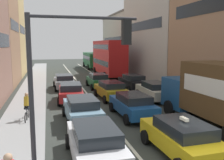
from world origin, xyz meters
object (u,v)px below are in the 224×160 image
(hatchback_centre_lane_third, at_px, (111,90))
(cyclist_on_sidewalk, at_px, (27,107))
(sedan_right_lane_behind_truck, at_px, (155,90))
(bus_far_queue_secondary, at_px, (93,59))
(taxi_centre_lane_front, at_px, (181,137))
(sedan_left_lane_third, at_px, (71,92))
(sedan_left_lane_front, at_px, (95,142))
(wagon_right_lane_far, at_px, (133,81))
(sedan_centre_lane_second, at_px, (133,104))
(traffic_light_pole, at_px, (70,67))
(bus_mid_queue_primary, at_px, (108,57))
(removalist_box_truck, at_px, (218,92))
(sedan_left_lane_fourth, at_px, (64,81))
(coupe_centre_lane_fourth, at_px, (98,80))
(wagon_left_lane_second, at_px, (82,109))

(hatchback_centre_lane_third, distance_m, cyclist_on_sidewalk, 7.82)
(sedan_right_lane_behind_truck, xyz_separation_m, bus_far_queue_secondary, (-0.06, 28.30, 0.96))
(taxi_centre_lane_front, xyz_separation_m, sedan_left_lane_third, (-3.48, 10.95, -0.00))
(sedan_right_lane_behind_truck, bearing_deg, sedan_left_lane_front, 145.08)
(wagon_right_lane_far, relative_size, cyclist_on_sidewalk, 2.52)
(sedan_centre_lane_second, relative_size, bus_far_queue_secondary, 0.41)
(sedan_right_lane_behind_truck, bearing_deg, cyclist_on_sidewalk, 110.19)
(traffic_light_pole, distance_m, bus_mid_queue_primary, 27.12)
(removalist_box_truck, height_order, sedan_left_lane_third, removalist_box_truck)
(taxi_centre_lane_front, xyz_separation_m, sedan_left_lane_fourth, (-3.62, 16.80, -0.00))
(taxi_centre_lane_front, xyz_separation_m, sedan_centre_lane_second, (-0.10, 5.69, -0.00))
(removalist_box_truck, distance_m, coupe_centre_lane_fourth, 14.65)
(sedan_left_lane_front, height_order, coupe_centre_lane_fourth, same)
(coupe_centre_lane_fourth, relative_size, bus_far_queue_secondary, 0.41)
(wagon_left_lane_second, bearing_deg, sedan_left_lane_fourth, 0.22)
(wagon_left_lane_second, relative_size, sedan_left_lane_fourth, 1.00)
(cyclist_on_sidewalk, bearing_deg, sedan_centre_lane_second, -91.22)
(taxi_centre_lane_front, relative_size, wagon_right_lane_far, 1.00)
(sedan_left_lane_fourth, xyz_separation_m, wagon_right_lane_far, (6.83, -1.85, 0.00))
(sedan_centre_lane_second, bearing_deg, removalist_box_truck, -131.82)
(sedan_left_lane_front, bearing_deg, sedan_left_lane_fourth, 0.51)
(wagon_left_lane_second, distance_m, hatchback_centre_lane_third, 6.41)
(sedan_left_lane_fourth, bearing_deg, sedan_right_lane_behind_truck, -136.50)
(removalist_box_truck, xyz_separation_m, sedan_left_lane_fourth, (-7.29, 14.23, -1.18))
(traffic_light_pole, distance_m, sedan_centre_lane_second, 8.21)
(wagon_left_lane_second, bearing_deg, sedan_left_lane_front, 176.57)
(traffic_light_pole, height_order, sedan_left_lane_third, traffic_light_pole)
(sedan_centre_lane_second, distance_m, sedan_left_lane_fourth, 11.66)
(removalist_box_truck, xyz_separation_m, taxi_centre_lane_front, (-3.66, -2.57, -1.18))
(sedan_centre_lane_second, distance_m, sedan_right_lane_behind_truck, 5.33)
(sedan_right_lane_behind_truck, bearing_deg, wagon_left_lane_second, 124.39)
(sedan_centre_lane_second, distance_m, coupe_centre_lane_fourth, 10.99)
(sedan_right_lane_behind_truck, height_order, cyclist_on_sidewalk, cyclist_on_sidewalk)
(sedan_centre_lane_second, relative_size, sedan_right_lane_behind_truck, 1.01)
(bus_far_queue_secondary, bearing_deg, sedan_left_lane_fourth, 163.77)
(traffic_light_pole, height_order, wagon_right_lane_far, traffic_light_pole)
(sedan_centre_lane_second, bearing_deg, sedan_left_lane_third, 30.58)
(cyclist_on_sidewalk, bearing_deg, bus_far_queue_secondary, -11.90)
(sedan_right_lane_behind_truck, bearing_deg, wagon_right_lane_far, 1.62)
(sedan_centre_lane_second, xyz_separation_m, sedan_left_lane_third, (-3.39, 5.26, 0.00))
(removalist_box_truck, bearing_deg, wagon_right_lane_far, -0.45)
(sedan_left_lane_fourth, bearing_deg, wagon_left_lane_second, -179.69)
(removalist_box_truck, distance_m, sedan_right_lane_behind_truck, 7.35)
(removalist_box_truck, bearing_deg, sedan_right_lane_behind_truck, 0.49)
(sedan_centre_lane_second, bearing_deg, cyclist_on_sidewalk, 81.52)
(taxi_centre_lane_front, xyz_separation_m, sedan_left_lane_front, (-3.53, 0.37, -0.00))
(sedan_centre_lane_second, distance_m, wagon_left_lane_second, 3.25)
(coupe_centre_lane_fourth, bearing_deg, sedan_centre_lane_second, 179.29)
(removalist_box_truck, height_order, sedan_left_lane_fourth, removalist_box_truck)
(wagon_left_lane_second, distance_m, sedan_left_lane_fourth, 11.37)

